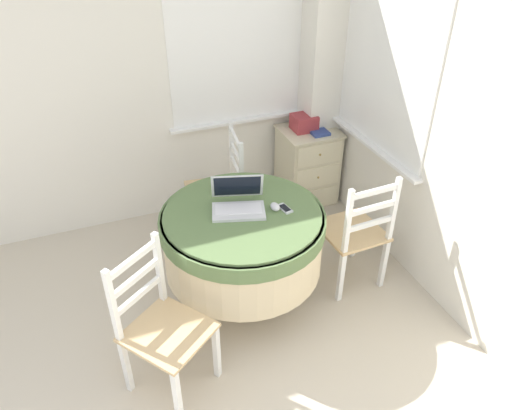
% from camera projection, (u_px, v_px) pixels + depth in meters
% --- Properties ---
extents(corner_room_shell, '(4.64, 4.65, 2.55)m').
position_uv_depth(corner_room_shell, '(265.00, 109.00, 3.13)').
color(corner_room_shell, white).
rests_on(corner_room_shell, ground_plane).
extents(round_dining_table, '(1.05, 1.05, 0.75)m').
position_uv_depth(round_dining_table, '(243.00, 237.00, 3.22)').
color(round_dining_table, '#4C3D2D').
rests_on(round_dining_table, ground_plane).
extents(laptop, '(0.39, 0.36, 0.21)m').
position_uv_depth(laptop, '(238.00, 202.00, 3.13)').
color(laptop, silver).
rests_on(laptop, round_dining_table).
extents(computer_mouse, '(0.05, 0.08, 0.04)m').
position_uv_depth(computer_mouse, '(275.00, 207.00, 3.13)').
color(computer_mouse, silver).
rests_on(computer_mouse, round_dining_table).
extents(cell_phone, '(0.07, 0.12, 0.01)m').
position_uv_depth(cell_phone, '(285.00, 208.00, 3.14)').
color(cell_phone, '#B2B7BC').
rests_on(cell_phone, round_dining_table).
extents(dining_chair_near_back_window, '(0.47, 0.46, 0.91)m').
position_uv_depth(dining_chair_near_back_window, '(220.00, 189.00, 3.92)').
color(dining_chair_near_back_window, tan).
rests_on(dining_chair_near_back_window, ground_plane).
extents(dining_chair_near_right_window, '(0.43, 0.44, 0.91)m').
position_uv_depth(dining_chair_near_right_window, '(355.00, 233.00, 3.45)').
color(dining_chair_near_right_window, tan).
rests_on(dining_chair_near_right_window, ground_plane).
extents(dining_chair_camera_near, '(0.58, 0.58, 0.91)m').
position_uv_depth(dining_chair_camera_near, '(161.00, 327.00, 2.74)').
color(dining_chair_camera_near, tan).
rests_on(dining_chair_camera_near, ground_plane).
extents(corner_cabinet, '(0.48, 0.45, 0.68)m').
position_uv_depth(corner_cabinet, '(307.00, 165.00, 4.44)').
color(corner_cabinet, beige).
rests_on(corner_cabinet, ground_plane).
extents(storage_box, '(0.20, 0.18, 0.13)m').
position_uv_depth(storage_box, '(304.00, 122.00, 4.23)').
color(storage_box, '#9E3338').
rests_on(storage_box, corner_cabinet).
extents(book_on_cabinet, '(0.15, 0.23, 0.02)m').
position_uv_depth(book_on_cabinet, '(317.00, 130.00, 4.23)').
color(book_on_cabinet, '#33478C').
rests_on(book_on_cabinet, corner_cabinet).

